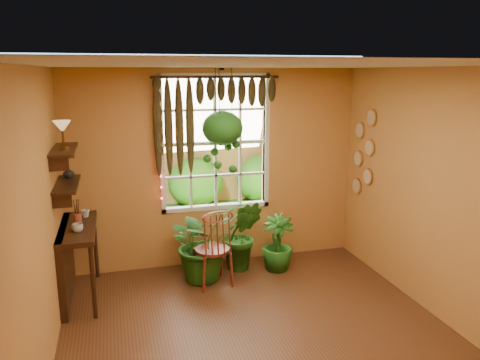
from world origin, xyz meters
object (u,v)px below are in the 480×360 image
object	(u,v)px
windsor_chair	(213,260)
hanging_basket	(223,132)
potted_plant_mid	(242,235)
potted_plant_left	(203,241)
counter_ledge	(70,255)

from	to	relation	value
windsor_chair	hanging_basket	bearing A→B (deg)	54.74
potted_plant_mid	potted_plant_left	bearing A→B (deg)	-164.11
counter_ledge	windsor_chair	distance (m)	1.72
potted_plant_mid	hanging_basket	xyz separation A→B (m)	(-0.23, 0.14, 1.40)
potted_plant_left	hanging_basket	size ratio (longest dim) A/B	0.75
potted_plant_mid	hanging_basket	bearing A→B (deg)	148.42
counter_ledge	potted_plant_mid	size ratio (longest dim) A/B	1.23
counter_ledge	potted_plant_mid	distance (m)	2.20
hanging_basket	counter_ledge	bearing A→B (deg)	-167.66
windsor_chair	potted_plant_left	distance (m)	0.29
potted_plant_left	hanging_basket	xyz separation A→B (m)	(0.34, 0.30, 1.37)
counter_ledge	windsor_chair	world-z (taller)	windsor_chair
windsor_chair	counter_ledge	bearing A→B (deg)	167.89
potted_plant_mid	counter_ledge	bearing A→B (deg)	-172.49
windsor_chair	potted_plant_mid	xyz separation A→B (m)	(0.48, 0.37, 0.15)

